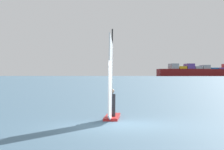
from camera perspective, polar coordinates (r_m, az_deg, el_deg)
name	(u,v)px	position (r m, az deg, el deg)	size (l,w,h in m)	color
ground_plane	(116,125)	(15.98, 0.59, -6.89)	(4000.00, 4000.00, 0.00)	#476B84
windsurfer	(111,95)	(17.95, -0.10, -2.78)	(2.07, 3.49, 4.07)	red
cargo_ship	(209,71)	(846.10, 13.02, 0.52)	(177.22, 155.77, 37.94)	maroon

